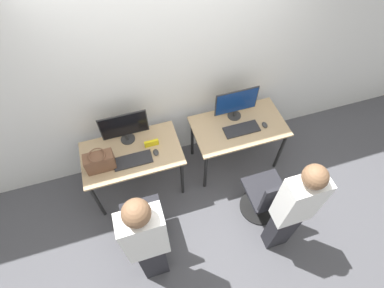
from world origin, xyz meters
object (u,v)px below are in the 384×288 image
person_left (147,242)px  mouse_right (265,125)px  monitor_left (124,127)px  office_chair_right (267,197)px  mouse_left (156,152)px  office_chair_left (145,225)px  monitor_right (236,103)px  person_right (293,209)px  keyboard_right (242,129)px  handbag (100,162)px  keyboard_left (133,160)px

person_left → mouse_right: 1.90m
monitor_left → office_chair_right: size_ratio=0.57×
mouse_left → office_chair_left: 0.79m
mouse_left → mouse_right: 1.32m
monitor_right → person_right: (0.04, -1.34, -0.11)m
keyboard_right → mouse_right: bearing=-4.8°
office_chair_left → mouse_left: bearing=63.5°
office_chair_left → monitor_left: bearing=86.9°
monitor_left → keyboard_right: 1.34m
monitor_right → keyboard_right: bearing=-90.0°
person_left → person_right: (1.37, -0.10, -0.03)m
handbag → keyboard_right: bearing=1.0°
monitor_left → mouse_right: 1.62m
keyboard_left → keyboard_right: 1.30m
monitor_right → mouse_right: bearing=-41.6°
monitor_left → office_chair_left: bearing=-93.1°
office_chair_right → handbag: (-1.67, 0.71, 0.48)m
monitor_left → handbag: bearing=-138.4°
monitor_right → keyboard_right: 0.31m
mouse_right → office_chair_right: (-0.23, -0.72, -0.38)m
keyboard_left → handbag: 0.35m
mouse_left → person_left: 1.04m
person_left → office_chair_right: 1.50m
person_right → monitor_right: bearing=91.6°
person_left → person_right: 1.37m
keyboard_left → person_left: size_ratio=0.26×
keyboard_right → office_chair_right: bearing=-86.1°
keyboard_left → keyboard_right: same height
office_chair_right → handbag: size_ratio=3.03×
monitor_left → keyboard_left: 0.38m
mouse_left → person_right: size_ratio=0.06×
monitor_left → mouse_right: (1.58, -0.29, -0.21)m
keyboard_left → mouse_right: (1.58, 0.02, 0.01)m
mouse_right → handbag: bearing=-179.8°
office_chair_right → office_chair_left: bearing=175.9°
person_left → person_right: bearing=-4.2°
office_chair_left → handbag: bearing=114.8°
keyboard_right → person_right: size_ratio=0.27×
monitor_left → person_left: 1.27m
office_chair_left → handbag: (-0.28, 0.61, 0.48)m
keyboard_right → office_chair_right: office_chair_right is taller
keyboard_right → person_left: bearing=-142.9°
office_chair_left → mouse_right: 1.78m
monitor_left → mouse_left: size_ratio=5.77×
mouse_left → office_chair_right: bearing=-33.6°
person_left → handbag: bearing=106.7°
monitor_right → mouse_right: monitor_right is taller
office_chair_left → person_left: person_left is taller
mouse_right → office_chair_right: bearing=-108.1°
mouse_left → keyboard_left: bearing=-174.9°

